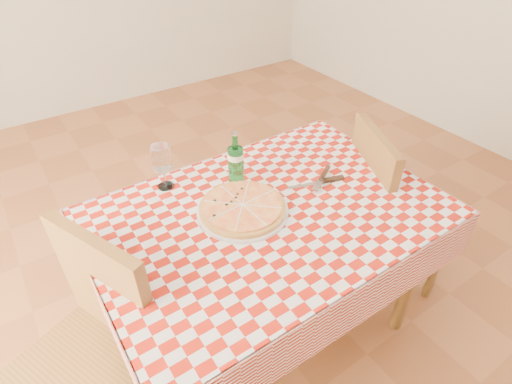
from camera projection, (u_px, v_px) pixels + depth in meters
dining_table at (269, 230)px, 1.56m from camera, size 1.20×0.80×0.75m
tablecloth at (269, 212)px, 1.51m from camera, size 1.30×0.90×0.01m
chair_near at (384, 204)px, 1.91m from camera, size 0.54×0.54×0.91m
chair_far at (93, 340)px, 1.33m from camera, size 0.54×0.54×0.92m
pizza_plate at (243, 207)px, 1.49m from camera, size 0.36×0.36×0.04m
water_bottle at (236, 158)px, 1.58m from camera, size 0.08×0.08×0.24m
wine_glass at (163, 167)px, 1.57m from camera, size 0.09×0.09×0.19m
cutlery at (321, 180)px, 1.64m from camera, size 0.30×0.26×0.03m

